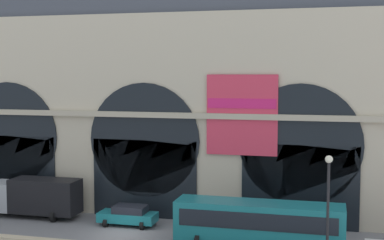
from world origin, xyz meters
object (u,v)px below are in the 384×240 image
at_px(car_center, 128,215).
at_px(street_lamp_quayside, 328,199).
at_px(box_truck_midwest, 35,196).
at_px(bus_mideast, 259,222).

relative_size(car_center, street_lamp_quayside, 0.64).
distance_m(box_truck_midwest, bus_mideast, 18.78).
height_order(car_center, bus_mideast, bus_mideast).
distance_m(box_truck_midwest, street_lamp_quayside, 24.08).
bearing_deg(bus_mideast, car_center, 163.17).
distance_m(bus_mideast, street_lamp_quayside, 6.25).
bearing_deg(car_center, box_truck_midwest, 176.66).
distance_m(car_center, street_lamp_quayside, 16.56).
height_order(box_truck_midwest, bus_mideast, box_truck_midwest).
bearing_deg(car_center, bus_mideast, -16.83).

